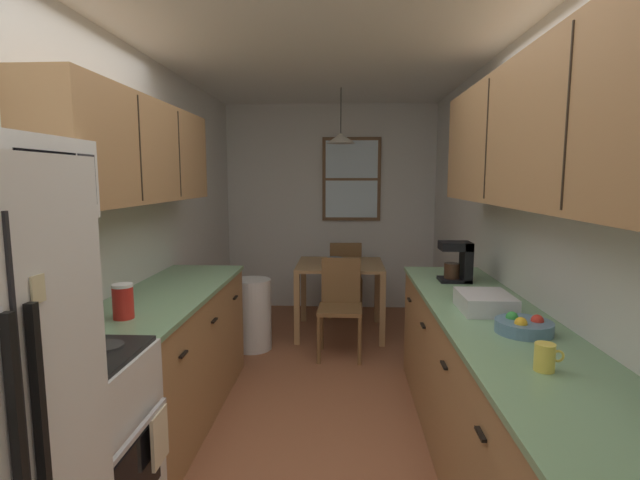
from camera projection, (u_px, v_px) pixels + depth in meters
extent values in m
plane|color=#995B3D|center=(319.00, 401.00, 3.50)|extent=(12.00, 12.00, 0.00)
cube|color=silver|center=(133.00, 230.00, 3.40)|extent=(0.10, 9.00, 2.55)
cube|color=silver|center=(513.00, 232.00, 3.26)|extent=(0.10, 9.00, 2.55)
cube|color=silver|center=(331.00, 208.00, 5.96)|extent=(4.40, 0.10, 2.55)
cube|color=white|center=(319.00, 37.00, 3.16)|extent=(4.40, 9.00, 0.08)
cube|color=beige|center=(38.00, 289.00, 1.17)|extent=(0.01, 0.05, 0.07)
cube|color=white|center=(63.00, 467.00, 1.96)|extent=(0.62, 0.65, 0.90)
cube|color=black|center=(137.00, 476.00, 1.95)|extent=(0.01, 0.45, 0.30)
cube|color=silver|center=(140.00, 429.00, 1.92)|extent=(0.02, 0.52, 0.02)
cube|color=black|center=(55.00, 362.00, 1.90)|extent=(0.59, 0.61, 0.02)
cylinder|color=#2D2D2D|center=(43.00, 345.00, 2.04)|extent=(0.15, 0.15, 0.01)
cylinder|color=#2D2D2D|center=(67.00, 373.00, 1.75)|extent=(0.15, 0.15, 0.01)
cylinder|color=#2D2D2D|center=(106.00, 346.00, 2.03)|extent=(0.15, 0.15, 0.01)
cube|color=white|center=(10.00, 180.00, 1.81)|extent=(0.38, 0.59, 0.34)
cube|color=black|center=(50.00, 180.00, 1.74)|extent=(0.01, 0.36, 0.21)
cube|color=#2D2D33|center=(88.00, 180.00, 2.00)|extent=(0.01, 0.12, 0.21)
cube|color=#A87A4C|center=(170.00, 357.00, 3.20)|extent=(0.60, 1.83, 0.87)
cube|color=#7AA87A|center=(168.00, 293.00, 3.14)|extent=(0.63, 1.85, 0.03)
cube|color=black|center=(184.00, 354.00, 2.54)|extent=(0.02, 0.10, 0.01)
cube|color=black|center=(214.00, 320.00, 3.15)|extent=(0.02, 0.10, 0.01)
cube|color=black|center=(235.00, 298.00, 3.75)|extent=(0.02, 0.10, 0.01)
cube|color=#A87A4C|center=(137.00, 152.00, 2.97)|extent=(0.32, 1.93, 0.64)
cube|color=#2D2319|center=(140.00, 149.00, 2.65)|extent=(0.01, 0.01, 0.59)
cube|color=#2D2319|center=(180.00, 154.00, 3.28)|extent=(0.01, 0.01, 0.59)
cube|color=#A87A4C|center=(504.00, 416.00, 2.41)|extent=(0.60, 3.25, 0.87)
cube|color=#7AA87A|center=(508.00, 331.00, 2.35)|extent=(0.63, 3.27, 0.03)
cube|color=black|center=(480.00, 434.00, 1.75)|extent=(0.02, 0.10, 0.01)
cube|color=black|center=(444.00, 365.00, 2.39)|extent=(0.02, 0.10, 0.01)
cube|color=black|center=(423.00, 326.00, 3.04)|extent=(0.02, 0.10, 0.01)
cube|color=black|center=(409.00, 300.00, 3.68)|extent=(0.02, 0.10, 0.01)
cube|color=#A87A4C|center=(554.00, 131.00, 2.17)|extent=(0.32, 2.95, 0.73)
cube|color=#2D2319|center=(567.00, 117.00, 1.69)|extent=(0.01, 0.01, 0.67)
cube|color=#2D2319|center=(486.00, 139.00, 2.66)|extent=(0.01, 0.01, 0.67)
cube|color=#A87F51|center=(340.00, 265.00, 4.96)|extent=(0.90, 0.83, 0.03)
cube|color=#A87F51|center=(297.00, 309.00, 4.65)|extent=(0.06, 0.06, 0.72)
cube|color=#A87F51|center=(382.00, 310.00, 4.60)|extent=(0.06, 0.06, 0.72)
cube|color=#A87F51|center=(304.00, 290.00, 5.41)|extent=(0.06, 0.06, 0.72)
cube|color=#A87F51|center=(377.00, 291.00, 5.37)|extent=(0.06, 0.06, 0.72)
cube|color=brown|center=(340.00, 309.00, 4.31)|extent=(0.41, 0.41, 0.04)
cube|color=brown|center=(341.00, 281.00, 4.46)|extent=(0.37, 0.04, 0.45)
cylinder|color=brown|center=(360.00, 341.00, 4.15)|extent=(0.04, 0.04, 0.43)
cylinder|color=brown|center=(319.00, 340.00, 4.17)|extent=(0.04, 0.04, 0.43)
cylinder|color=brown|center=(360.00, 328.00, 4.51)|extent=(0.04, 0.04, 0.43)
cylinder|color=brown|center=(322.00, 327.00, 4.53)|extent=(0.04, 0.04, 0.43)
cube|color=brown|center=(345.00, 278.00, 5.68)|extent=(0.42, 0.42, 0.04)
cube|color=brown|center=(346.00, 262.00, 5.47)|extent=(0.37, 0.05, 0.45)
cylinder|color=brown|center=(329.00, 293.00, 5.89)|extent=(0.04, 0.04, 0.43)
cylinder|color=brown|center=(358.00, 293.00, 5.90)|extent=(0.04, 0.04, 0.43)
cylinder|color=brown|center=(330.00, 300.00, 5.53)|extent=(0.04, 0.04, 0.43)
cylinder|color=brown|center=(361.00, 300.00, 5.53)|extent=(0.04, 0.04, 0.43)
cylinder|color=black|center=(341.00, 111.00, 4.75)|extent=(0.01, 0.01, 0.45)
cone|color=beige|center=(341.00, 138.00, 4.79)|extent=(0.30, 0.30, 0.10)
sphere|color=white|center=(341.00, 136.00, 4.79)|extent=(0.06, 0.06, 0.06)
cube|color=brown|center=(351.00, 179.00, 5.83)|extent=(0.72, 0.04, 1.03)
cube|color=silver|center=(352.00, 179.00, 5.81)|extent=(0.64, 0.01, 0.95)
cube|color=brown|center=(352.00, 179.00, 5.81)|extent=(0.64, 0.02, 0.03)
cylinder|color=white|center=(253.00, 314.00, 4.53)|extent=(0.36, 0.36, 0.69)
cylinder|color=red|center=(123.00, 303.00, 2.51)|extent=(0.11, 0.11, 0.17)
cylinder|color=white|center=(122.00, 286.00, 2.49)|extent=(0.11, 0.11, 0.02)
cube|color=beige|center=(160.00, 437.00, 2.09)|extent=(0.02, 0.16, 0.24)
cube|color=black|center=(454.00, 280.00, 3.42)|extent=(0.22, 0.18, 0.02)
cube|color=black|center=(466.00, 262.00, 3.40)|extent=(0.06, 0.18, 0.29)
cube|color=black|center=(455.00, 246.00, 3.39)|extent=(0.22, 0.18, 0.06)
cylinder|color=#331E14|center=(452.00, 271.00, 3.41)|extent=(0.11, 0.11, 0.11)
cylinder|color=#E5CC4C|center=(545.00, 357.00, 1.83)|extent=(0.08, 0.08, 0.11)
torus|color=#E5CC4C|center=(558.00, 356.00, 1.82)|extent=(0.05, 0.01, 0.05)
cylinder|color=#597F9E|center=(524.00, 327.00, 2.28)|extent=(0.27, 0.27, 0.06)
cylinder|color=black|center=(524.00, 324.00, 2.28)|extent=(0.22, 0.22, 0.03)
sphere|color=red|center=(537.00, 321.00, 2.27)|extent=(0.06, 0.06, 0.06)
sphere|color=green|center=(512.00, 318.00, 2.32)|extent=(0.06, 0.06, 0.06)
sphere|color=yellow|center=(521.00, 323.00, 2.23)|extent=(0.06, 0.06, 0.06)
cube|color=silver|center=(485.00, 302.00, 2.65)|extent=(0.28, 0.34, 0.10)
cylinder|color=#4C7299|center=(334.00, 261.00, 4.95)|extent=(0.18, 0.18, 0.06)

